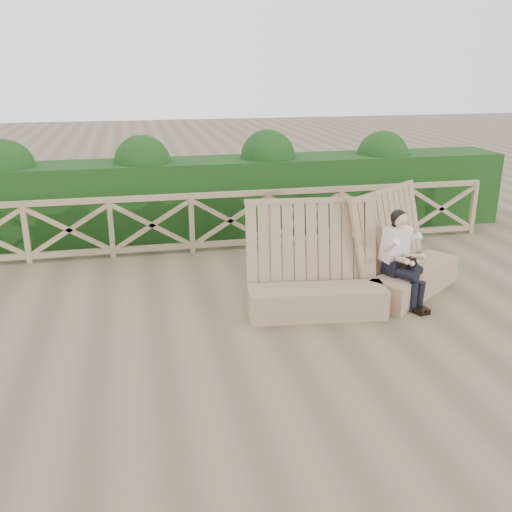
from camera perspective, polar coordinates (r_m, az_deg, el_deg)
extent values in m
plane|color=brown|center=(7.54, 2.05, -7.35)|extent=(60.00, 60.00, 0.00)
cube|color=#8D6E51|center=(7.90, 6.11, -4.54)|extent=(1.93, 0.71, 0.41)
cube|color=#8D6E51|center=(7.94, 5.85, 0.04)|extent=(1.92, 0.65, 1.53)
cube|color=#8D6E51|center=(8.93, 15.56, -2.35)|extent=(1.81, 1.52, 0.41)
cube|color=#8D6E51|center=(8.86, 14.32, 1.52)|extent=(1.77, 1.47, 1.53)
cube|color=black|center=(8.49, 13.86, -1.03)|extent=(0.43, 0.37, 0.22)
cube|color=beige|center=(8.42, 13.78, 1.21)|extent=(0.47, 0.41, 0.52)
sphere|color=tan|center=(8.28, 14.24, 3.59)|extent=(0.27, 0.27, 0.21)
sphere|color=black|center=(8.30, 14.07, 3.78)|extent=(0.30, 0.30, 0.23)
cylinder|color=black|center=(8.31, 14.51, -1.67)|extent=(0.31, 0.48, 0.15)
cylinder|color=black|center=(8.41, 15.15, -0.97)|extent=(0.31, 0.48, 0.16)
cylinder|color=black|center=(8.28, 15.43, -4.03)|extent=(0.15, 0.15, 0.41)
cylinder|color=black|center=(8.35, 16.05, -3.88)|extent=(0.15, 0.15, 0.41)
cube|color=black|center=(8.29, 15.80, -5.28)|extent=(0.17, 0.25, 0.08)
cube|color=black|center=(8.35, 16.33, -5.15)|extent=(0.17, 0.25, 0.08)
cube|color=black|center=(8.37, 14.91, -0.70)|extent=(0.24, 0.19, 0.14)
cube|color=black|center=(8.24, 15.68, -0.64)|extent=(0.10, 0.11, 0.12)
cube|color=#8A7450|center=(10.45, -2.66, 6.19)|extent=(10.10, 0.07, 0.10)
cube|color=#8A7450|center=(10.69, -2.58, 1.31)|extent=(10.10, 0.07, 0.10)
cube|color=black|center=(11.67, -3.65, 5.99)|extent=(12.00, 1.20, 1.50)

